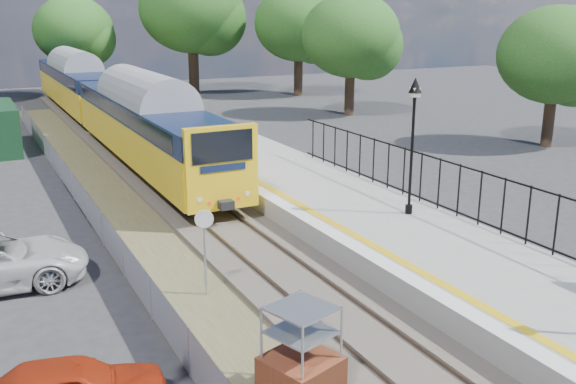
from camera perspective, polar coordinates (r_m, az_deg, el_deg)
ground at (r=15.27m, az=8.16°, el=-14.03°), size 120.00×120.00×0.00m
track_bed at (r=22.94m, az=-6.75°, el=-3.31°), size 5.90×80.00×0.29m
platform at (r=23.36m, az=5.49°, el=-1.99°), size 5.00×70.00×0.90m
platform_edge at (r=22.23m, az=1.01°, el=-1.61°), size 0.90×70.00×0.01m
victorian_lamp_north at (r=21.50m, az=11.12°, el=6.79°), size 0.44×0.44×4.60m
palisade_fence at (r=20.17m, az=20.11°, el=-1.67°), size 0.12×26.00×2.00m
wire_fence at (r=24.05m, az=-17.10°, el=-1.74°), size 0.06×52.00×1.20m
tree_line at (r=53.54m, az=-17.53°, el=14.08°), size 56.80×43.80×11.88m
train at (r=41.96m, az=-16.12°, el=8.05°), size 2.82×40.83×3.51m
brick_plinth at (r=12.99m, az=1.18°, el=-14.46°), size 1.65×1.65×2.11m
speed_sign at (r=17.31m, az=-7.43°, el=-4.20°), size 0.49×0.17×2.51m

